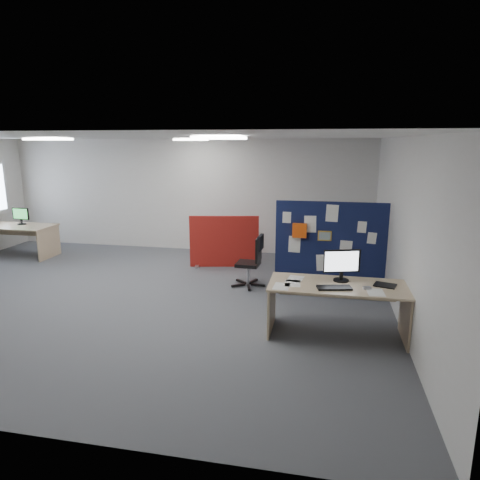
% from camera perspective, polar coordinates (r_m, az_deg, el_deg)
% --- Properties ---
extents(floor, '(9.00, 9.00, 0.00)m').
position_cam_1_polar(floor, '(7.74, -15.29, -7.32)').
color(floor, '#54565B').
rests_on(floor, ground).
extents(ceiling, '(9.00, 7.00, 0.02)m').
position_cam_1_polar(ceiling, '(7.29, -16.57, 13.05)').
color(ceiling, white).
rests_on(ceiling, wall_back).
extents(wall_back, '(9.00, 0.02, 2.70)m').
position_cam_1_polar(wall_back, '(10.59, -7.29, 5.94)').
color(wall_back, silver).
rests_on(wall_back, floor).
extents(wall_right, '(0.02, 7.00, 2.70)m').
position_cam_1_polar(wall_right, '(6.69, 20.93, 1.14)').
color(wall_right, silver).
rests_on(wall_right, floor).
extents(ceiling_lights, '(4.10, 4.10, 0.04)m').
position_cam_1_polar(ceiling_lights, '(7.75, -11.98, 13.04)').
color(ceiling_lights, white).
rests_on(ceiling_lights, ceiling).
extents(navy_divider, '(1.94, 0.30, 1.60)m').
position_cam_1_polar(navy_divider, '(7.78, 11.76, -0.82)').
color(navy_divider, '#0E1936').
rests_on(navy_divider, floor).
extents(main_desk, '(1.86, 0.83, 0.73)m').
position_cam_1_polar(main_desk, '(6.07, 12.83, -7.17)').
color(main_desk, tan).
rests_on(main_desk, floor).
extents(monitor_main, '(0.50, 0.21, 0.45)m').
position_cam_1_polar(monitor_main, '(6.07, 13.42, -3.10)').
color(monitor_main, black).
rests_on(monitor_main, main_desk).
extents(keyboard, '(0.48, 0.28, 0.02)m').
position_cam_1_polar(keyboard, '(5.81, 12.45, -6.23)').
color(keyboard, black).
rests_on(keyboard, main_desk).
extents(mouse, '(0.11, 0.08, 0.03)m').
position_cam_1_polar(mouse, '(5.90, 16.57, -6.13)').
color(mouse, '#A8A9AE').
rests_on(mouse, main_desk).
extents(paper_tray, '(0.33, 0.29, 0.01)m').
position_cam_1_polar(paper_tray, '(6.11, 18.77, -5.72)').
color(paper_tray, black).
rests_on(paper_tray, main_desk).
extents(red_divider, '(1.45, 0.33, 1.10)m').
position_cam_1_polar(red_divider, '(9.11, -2.12, -0.28)').
color(red_divider, maroon).
rests_on(red_divider, floor).
extents(second_desk, '(1.74, 0.87, 0.73)m').
position_cam_1_polar(second_desk, '(11.28, -27.57, 0.92)').
color(second_desk, tan).
rests_on(second_desk, floor).
extents(monitor_second, '(0.43, 0.20, 0.39)m').
position_cam_1_polar(monitor_second, '(11.26, -27.19, 2.94)').
color(monitor_second, black).
rests_on(monitor_second, second_desk).
extents(office_chair, '(0.62, 0.64, 0.96)m').
position_cam_1_polar(office_chair, '(7.84, 1.78, -2.42)').
color(office_chair, black).
rests_on(office_chair, floor).
extents(desk_papers, '(1.44, 0.68, 0.00)m').
position_cam_1_polar(desk_papers, '(5.88, 9.35, -5.94)').
color(desk_papers, white).
rests_on(desk_papers, main_desk).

